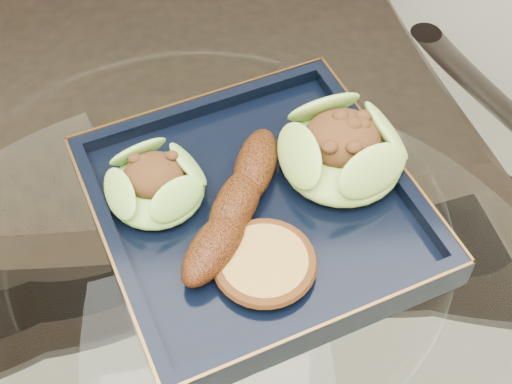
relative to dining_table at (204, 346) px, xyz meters
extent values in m
cylinder|color=white|center=(0.00, 0.00, 0.16)|extent=(1.10, 1.10, 0.01)
torus|color=black|center=(0.00, 0.00, 0.16)|extent=(1.13, 1.13, 0.02)
cylinder|color=black|center=(0.28, 0.28, -0.22)|extent=(0.04, 0.04, 0.75)
cylinder|color=black|center=(-0.28, 0.28, -0.22)|extent=(0.04, 0.04, 0.75)
cube|color=#301E10|center=(0.01, 0.40, -0.09)|extent=(0.47, 0.47, 0.04)
cylinder|color=#301E10|center=(-0.18, 0.20, -0.36)|extent=(0.03, 0.03, 0.48)
cylinder|color=#301E10|center=(0.21, 0.22, -0.36)|extent=(0.03, 0.03, 0.48)
cylinder|color=#301E10|center=(-0.20, 0.59, -0.36)|extent=(0.03, 0.03, 0.48)
cylinder|color=#301E10|center=(0.19, 0.61, -0.36)|extent=(0.03, 0.03, 0.48)
cube|color=black|center=(0.06, 0.04, 0.17)|extent=(0.34, 0.34, 0.02)
ellipsoid|color=#639C2D|center=(-0.03, 0.06, 0.20)|extent=(0.09, 0.09, 0.03)
ellipsoid|color=olive|center=(0.14, 0.08, 0.20)|extent=(0.12, 0.12, 0.04)
ellipsoid|color=#572409|center=(0.04, 0.03, 0.20)|extent=(0.11, 0.17, 0.03)
cylinder|color=gold|center=(0.06, -0.03, 0.19)|extent=(0.09, 0.09, 0.01)
camera|label=1|loc=(0.02, -0.33, 0.69)|focal=50.00mm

